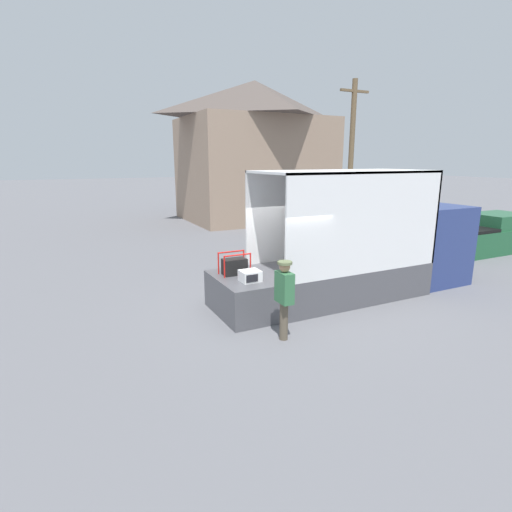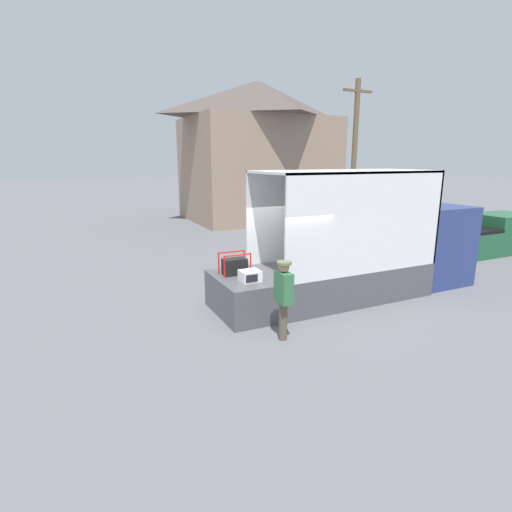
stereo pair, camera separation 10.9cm
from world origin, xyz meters
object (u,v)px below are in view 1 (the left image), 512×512
object	(u,v)px
box_truck	(381,255)
utility_pole	(351,153)
portable_generator	(235,266)
worker_person	(284,292)
pickup_truck_green	(488,236)
microwave	(250,276)

from	to	relation	value
box_truck	utility_pole	world-z (taller)	utility_pole
portable_generator	worker_person	xyz separation A→B (m)	(0.22, -2.07, -0.09)
pickup_truck_green	worker_person	bearing A→B (deg)	-163.30
worker_person	utility_pole	size ratio (longest dim) A/B	0.22
box_truck	worker_person	world-z (taller)	box_truck
portable_generator	pickup_truck_green	distance (m)	12.24
pickup_truck_green	portable_generator	bearing A→B (deg)	-172.92
portable_generator	worker_person	size ratio (longest dim) A/B	0.43
worker_person	pickup_truck_green	size ratio (longest dim) A/B	0.34
box_truck	utility_pole	size ratio (longest dim) A/B	0.86
box_truck	portable_generator	distance (m)	4.51
portable_generator	pickup_truck_green	world-z (taller)	pickup_truck_green
microwave	portable_generator	bearing A→B (deg)	96.34
box_truck	pickup_truck_green	size ratio (longest dim) A/B	1.32
microwave	worker_person	world-z (taller)	worker_person
box_truck	worker_person	size ratio (longest dim) A/B	3.89
portable_generator	pickup_truck_green	xyz separation A→B (m)	(12.13, 1.51, -0.49)
pickup_truck_green	microwave	bearing A→B (deg)	-169.60
microwave	utility_pole	world-z (taller)	utility_pole
pickup_truck_green	utility_pole	xyz separation A→B (m)	(-1.52, 7.23, 3.41)
microwave	pickup_truck_green	world-z (taller)	pickup_truck_green
portable_generator	microwave	bearing A→B (deg)	-83.66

